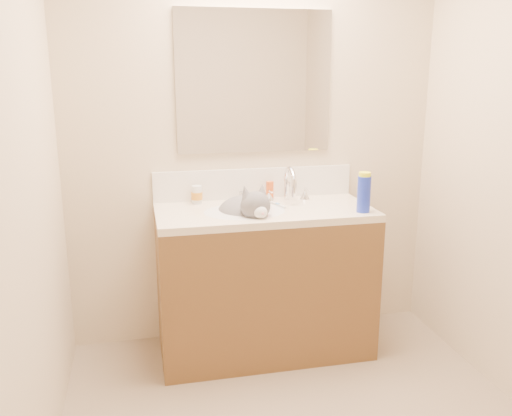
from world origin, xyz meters
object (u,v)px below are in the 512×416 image
silver_jar (243,196)px  amber_bottle (270,191)px  pill_bottle (197,195)px  vanity_cabinet (264,284)px  cat (246,214)px  basin (245,224)px  spray_can (364,194)px  faucet (289,187)px

silver_jar → amber_bottle: amber_bottle is taller
pill_bottle → silver_jar: bearing=1.8°
vanity_cabinet → cat: (-0.11, -0.01, 0.43)m
cat → basin: bearing=-138.8°
pill_bottle → amber_bottle: (0.43, -0.01, 0.00)m
silver_jar → amber_bottle: size_ratio=0.49×
basin → silver_jar: 0.26m
spray_can → cat: bearing=164.3°
silver_jar → amber_bottle: 0.16m
pill_bottle → amber_bottle: 0.43m
faucet → pill_bottle: (-0.53, 0.06, -0.03)m
faucet → cat: size_ratio=0.62×
cat → spray_can: (0.61, -0.17, 0.12)m
silver_jar → cat: bearing=-96.8°
basin → silver_jar: (0.04, 0.24, 0.10)m
faucet → spray_can: bearing=-44.3°
silver_jar → basin: bearing=-99.8°
faucet → silver_jar: bearing=164.6°
vanity_cabinet → cat: size_ratio=2.65×
pill_bottle → spray_can: (0.86, -0.38, 0.05)m
vanity_cabinet → pill_bottle: pill_bottle is taller
cat → amber_bottle: 0.29m
basin → pill_bottle: size_ratio=4.28×
basin → silver_jar: silver_jar is taller
faucet → silver_jar: size_ratio=5.11×
faucet → amber_bottle: (-0.10, 0.06, -0.03)m
faucet → cat: faucet is taller
basin → spray_can: 0.67m
basin → amber_bottle: 0.32m
faucet → amber_bottle: faucet is taller
pill_bottle → spray_can: bearing=-24.0°
pill_bottle → spray_can: spray_can is taller
basin → silver_jar: bearing=80.2°
basin → amber_bottle: (0.20, 0.22, 0.13)m
silver_jar → spray_can: size_ratio=0.28×
silver_jar → spray_can: 0.71m
pill_bottle → vanity_cabinet: bearing=-29.5°
amber_bottle → pill_bottle: bearing=179.2°
basin → pill_bottle: (-0.23, 0.23, 0.12)m
vanity_cabinet → cat: 0.44m
faucet → basin: bearing=-150.9°
basin → spray_can: bearing=-13.7°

